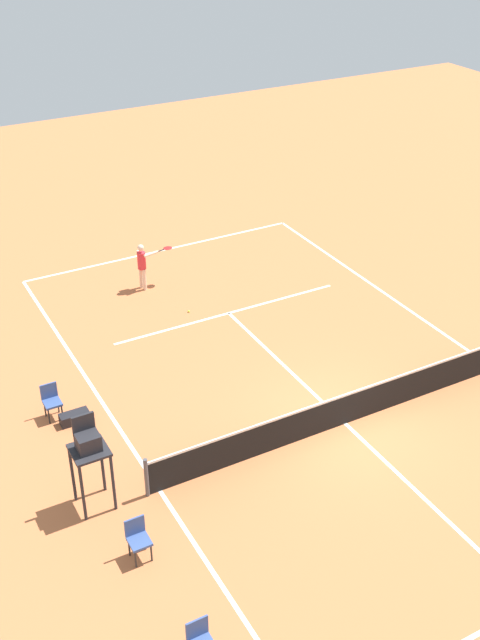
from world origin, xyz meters
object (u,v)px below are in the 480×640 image
(player_serving, at_px, (143,263))
(equipment_bag, at_px, (75,418))
(umpire_chair, at_px, (89,449))
(courtside_chair_near, at_px, (138,537))
(courtside_chair_mid, at_px, (51,400))
(tennis_ball, at_px, (189,311))

(player_serving, relative_size, equipment_bag, 2.15)
(umpire_chair, distance_m, equipment_bag, 3.45)
(player_serving, relative_size, courtside_chair_near, 1.72)
(player_serving, height_order, equipment_bag, player_serving)
(courtside_chair_near, bearing_deg, courtside_chair_mid, -88.26)
(player_serving, bearing_deg, equipment_bag, -48.39)
(umpire_chair, bearing_deg, courtside_chair_near, 98.72)
(tennis_ball, height_order, courtside_chair_near, courtside_chair_near)
(tennis_ball, distance_m, courtside_chair_near, 10.18)
(player_serving, bearing_deg, courtside_chair_mid, -53.45)
(courtside_chair_mid, distance_m, equipment_bag, 0.76)
(umpire_chair, height_order, courtside_chair_near, umpire_chair)
(player_serving, xyz_separation_m, courtside_chair_near, (4.66, 10.89, -0.43))
(tennis_ball, bearing_deg, courtside_chair_mid, 30.50)
(courtside_chair_mid, xyz_separation_m, equipment_bag, (-0.41, 0.51, -0.38))
(umpire_chair, relative_size, equipment_bag, 3.17)
(umpire_chair, relative_size, courtside_chair_near, 2.54)
(courtside_chair_mid, height_order, equipment_bag, courtside_chair_mid)
(player_serving, relative_size, umpire_chair, 0.68)
(courtside_chair_near, xyz_separation_m, equipment_bag, (-0.25, -4.99, -0.38))
(tennis_ball, xyz_separation_m, courtside_chair_mid, (5.44, 3.20, 0.50))
(courtside_chair_near, relative_size, courtside_chair_mid, 1.00)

